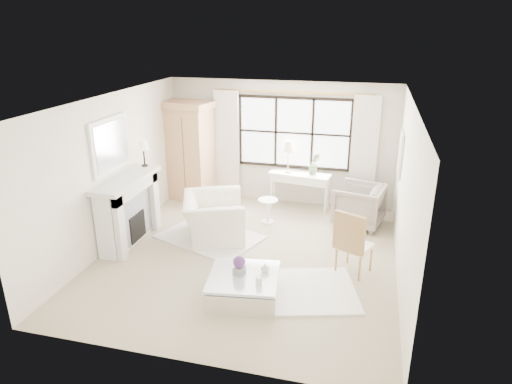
% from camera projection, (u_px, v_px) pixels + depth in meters
% --- Properties ---
extents(floor, '(5.50, 5.50, 0.00)m').
position_uv_depth(floor, '(248.00, 256.00, 7.98)').
color(floor, tan).
rests_on(floor, ground).
extents(ceiling, '(5.50, 5.50, 0.00)m').
position_uv_depth(ceiling, '(247.00, 101.00, 7.04)').
color(ceiling, white).
rests_on(ceiling, ground).
extents(wall_back, '(5.00, 0.00, 5.00)m').
position_uv_depth(wall_back, '(280.00, 143.00, 10.01)').
color(wall_back, beige).
rests_on(wall_back, ground).
extents(wall_front, '(5.00, 0.00, 5.00)m').
position_uv_depth(wall_front, '(181.00, 263.00, 5.01)').
color(wall_front, white).
rests_on(wall_front, ground).
extents(wall_left, '(0.00, 5.50, 5.50)m').
position_uv_depth(wall_left, '(112.00, 172.00, 8.09)').
color(wall_left, white).
rests_on(wall_left, ground).
extents(wall_right, '(0.00, 5.50, 5.50)m').
position_uv_depth(wall_right, '(406.00, 196.00, 6.93)').
color(wall_right, white).
rests_on(wall_right, ground).
extents(window_pane, '(2.40, 0.02, 1.50)m').
position_uv_depth(window_pane, '(294.00, 133.00, 9.84)').
color(window_pane, silver).
rests_on(window_pane, wall_back).
extents(window_frame, '(2.50, 0.04, 1.50)m').
position_uv_depth(window_frame, '(294.00, 133.00, 9.83)').
color(window_frame, black).
rests_on(window_frame, wall_back).
extents(curtain_rod, '(3.30, 0.04, 0.04)m').
position_uv_depth(curtain_rod, '(295.00, 92.00, 9.48)').
color(curtain_rod, '#AE7E3C').
rests_on(curtain_rod, wall_back).
extents(curtain_left, '(0.55, 0.10, 2.47)m').
position_uv_depth(curtain_left, '(227.00, 146.00, 10.24)').
color(curtain_left, silver).
rests_on(curtain_left, ground).
extents(curtain_right, '(0.55, 0.10, 2.47)m').
position_uv_depth(curtain_right, '(364.00, 155.00, 9.54)').
color(curtain_right, beige).
rests_on(curtain_right, ground).
extents(fireplace, '(0.58, 1.66, 1.26)m').
position_uv_depth(fireplace, '(127.00, 209.00, 8.28)').
color(fireplace, silver).
rests_on(fireplace, ground).
extents(mirror_frame, '(0.05, 1.15, 0.95)m').
position_uv_depth(mirror_frame, '(110.00, 145.00, 7.91)').
color(mirror_frame, white).
rests_on(mirror_frame, wall_left).
extents(mirror_glass, '(0.02, 1.00, 0.80)m').
position_uv_depth(mirror_glass, '(112.00, 145.00, 7.91)').
color(mirror_glass, silver).
rests_on(mirror_glass, wall_left).
extents(art_frame, '(0.04, 0.62, 0.82)m').
position_uv_depth(art_frame, '(400.00, 154.00, 8.42)').
color(art_frame, silver).
rests_on(art_frame, wall_right).
extents(art_canvas, '(0.01, 0.52, 0.72)m').
position_uv_depth(art_canvas, '(399.00, 154.00, 8.42)').
color(art_canvas, beige).
rests_on(art_canvas, wall_right).
extents(mantel_lamp, '(0.22, 0.22, 0.51)m').
position_uv_depth(mantel_lamp, '(143.00, 146.00, 8.57)').
color(mantel_lamp, black).
rests_on(mantel_lamp, fireplace).
extents(armoire, '(1.25, 0.94, 2.24)m').
position_uv_depth(armoire, '(189.00, 151.00, 10.23)').
color(armoire, tan).
rests_on(armoire, floor).
extents(console_table, '(1.35, 0.64, 0.80)m').
position_uv_depth(console_table, '(299.00, 191.00, 9.92)').
color(console_table, white).
rests_on(console_table, floor).
extents(console_lamp, '(0.28, 0.28, 0.69)m').
position_uv_depth(console_lamp, '(288.00, 147.00, 9.65)').
color(console_lamp, '#A77C3A').
rests_on(console_lamp, console_table).
extents(orchid_plant, '(0.31, 0.28, 0.47)m').
position_uv_depth(orchid_plant, '(314.00, 164.00, 9.63)').
color(orchid_plant, '#576F4A').
rests_on(orchid_plant, console_table).
extents(side_table, '(0.40, 0.40, 0.51)m').
position_uv_depth(side_table, '(268.00, 207.00, 9.20)').
color(side_table, white).
rests_on(side_table, floor).
extents(rug_left, '(2.13, 1.83, 0.03)m').
position_uv_depth(rug_left, '(210.00, 237.00, 8.65)').
color(rug_left, silver).
rests_on(rug_left, floor).
extents(rug_right, '(2.00, 1.71, 0.03)m').
position_uv_depth(rug_right, '(299.00, 290.00, 6.92)').
color(rug_right, white).
rests_on(rug_right, floor).
extents(club_armchair, '(1.46, 1.56, 0.81)m').
position_uv_depth(club_armchair, '(214.00, 218.00, 8.53)').
color(club_armchair, white).
rests_on(club_armchair, floor).
extents(wingback_chair, '(1.09, 1.07, 0.83)m').
position_uv_depth(wingback_chair, '(359.00, 205.00, 9.09)').
color(wingback_chair, gray).
rests_on(wingback_chair, floor).
extents(french_chair, '(0.64, 0.64, 1.08)m').
position_uv_depth(french_chair, '(353.00, 255.00, 7.36)').
color(french_chair, '#AC7F48').
rests_on(french_chair, floor).
extents(coffee_table, '(1.13, 1.13, 0.38)m').
position_uv_depth(coffee_table, '(244.00, 287.00, 6.70)').
color(coffee_table, white).
rests_on(coffee_table, floor).
extents(planter_box, '(0.17, 0.17, 0.11)m').
position_uv_depth(planter_box, '(239.00, 271.00, 6.65)').
color(planter_box, slate).
rests_on(planter_box, coffee_table).
extents(planter_flowers, '(0.18, 0.18, 0.18)m').
position_uv_depth(planter_flowers, '(239.00, 262.00, 6.60)').
color(planter_flowers, '#4F2A69').
rests_on(planter_flowers, planter_box).
extents(pillar_candle, '(0.09, 0.09, 0.12)m').
position_uv_depth(pillar_candle, '(259.00, 281.00, 6.38)').
color(pillar_candle, silver).
rests_on(pillar_candle, coffee_table).
extents(coffee_vase, '(0.15, 0.15, 0.14)m').
position_uv_depth(coffee_vase, '(265.00, 268.00, 6.70)').
color(coffee_vase, silver).
rests_on(coffee_vase, coffee_table).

